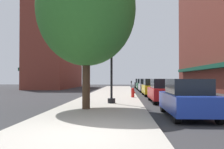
% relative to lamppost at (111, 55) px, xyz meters
% --- Properties ---
extents(ground_plane, '(90.00, 90.00, 0.00)m').
position_rel_lamppost_xyz_m(ground_plane, '(3.53, 9.27, -3.20)').
color(ground_plane, '#2D2D30').
extents(sidewalk_slab, '(4.80, 50.00, 0.12)m').
position_rel_lamppost_xyz_m(sidewalk_slab, '(-0.47, 10.27, -3.14)').
color(sidewalk_slab, '#A8A399').
rests_on(sidewalk_slab, ground).
extents(building_far_background, '(6.80, 18.00, 14.48)m').
position_rel_lamppost_xyz_m(building_far_background, '(-11.48, 28.27, 4.02)').
color(building_far_background, brown).
rests_on(building_far_background, ground).
extents(lamppost, '(0.48, 0.48, 5.90)m').
position_rel_lamppost_xyz_m(lamppost, '(0.00, 0.00, 0.00)').
color(lamppost, black).
rests_on(lamppost, sidewalk_slab).
extents(fire_hydrant, '(0.33, 0.26, 0.79)m').
position_rel_lamppost_xyz_m(fire_hydrant, '(1.51, 4.90, -2.68)').
color(fire_hydrant, red).
rests_on(fire_hydrant, sidewalk_slab).
extents(parking_meter_near, '(0.14, 0.09, 1.31)m').
position_rel_lamppost_xyz_m(parking_meter_near, '(1.58, 11.64, -2.25)').
color(parking_meter_near, slate).
rests_on(parking_meter_near, sidewalk_slab).
extents(tree_near, '(5.12, 5.12, 8.09)m').
position_rel_lamppost_xyz_m(tree_near, '(-1.15, -2.99, 2.06)').
color(tree_near, '#422D1E').
rests_on(tree_near, sidewalk_slab).
extents(car_blue, '(1.80, 4.30, 1.66)m').
position_rel_lamppost_xyz_m(car_blue, '(3.53, -4.77, -2.39)').
color(car_blue, black).
rests_on(car_blue, ground).
extents(car_red, '(1.80, 4.30, 1.66)m').
position_rel_lamppost_xyz_m(car_red, '(3.53, 1.83, -2.39)').
color(car_red, black).
rests_on(car_red, ground).
extents(car_yellow, '(1.80, 4.30, 1.66)m').
position_rel_lamppost_xyz_m(car_yellow, '(3.53, 8.47, -2.39)').
color(car_yellow, black).
rests_on(car_yellow, ground).
extents(car_silver, '(1.80, 4.30, 1.66)m').
position_rel_lamppost_xyz_m(car_silver, '(3.53, 15.31, -2.39)').
color(car_silver, black).
rests_on(car_silver, ground).
extents(car_green, '(1.80, 4.30, 1.66)m').
position_rel_lamppost_xyz_m(car_green, '(3.53, 21.52, -2.39)').
color(car_green, black).
rests_on(car_green, ground).
extents(car_black, '(1.80, 4.30, 1.66)m').
position_rel_lamppost_xyz_m(car_black, '(3.53, 28.00, -2.39)').
color(car_black, black).
rests_on(car_black, ground).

